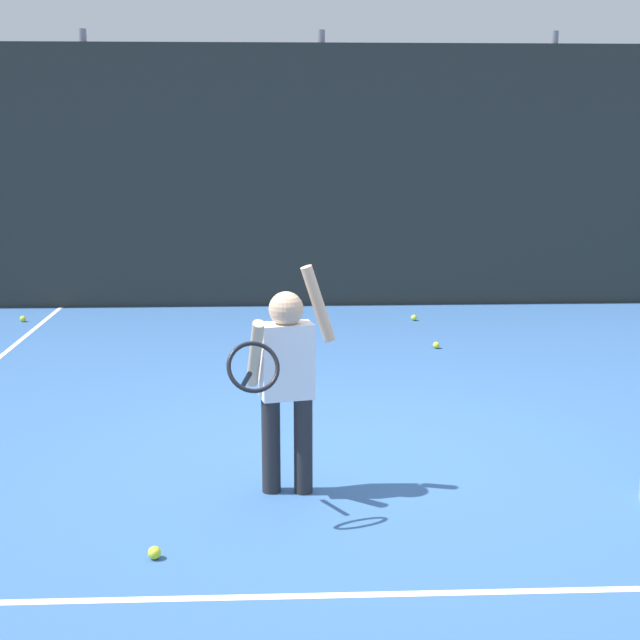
# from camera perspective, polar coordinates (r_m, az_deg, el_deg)

# --- Properties ---
(ground_plane) EXTENTS (20.00, 20.00, 0.00)m
(ground_plane) POSITION_cam_1_polar(r_m,az_deg,el_deg) (6.12, 2.32, -8.35)
(ground_plane) COLOR #335B93
(court_line_baseline) EXTENTS (9.00, 0.05, 0.00)m
(court_line_baseline) POSITION_cam_1_polar(r_m,az_deg,el_deg) (4.43, 4.40, -16.63)
(court_line_baseline) COLOR white
(court_line_baseline) RESTS_ON ground
(back_fence_windscreen) EXTENTS (11.30, 0.08, 3.09)m
(back_fence_windscreen) POSITION_cam_1_polar(r_m,az_deg,el_deg) (11.06, 0.08, 8.85)
(back_fence_windscreen) COLOR #282D2B
(back_fence_windscreen) RESTS_ON ground
(fence_post_1) EXTENTS (0.09, 0.09, 3.24)m
(fence_post_1) POSITION_cam_1_polar(r_m,az_deg,el_deg) (11.33, -14.14, 8.95)
(fence_post_1) COLOR slate
(fence_post_1) RESTS_ON ground
(fence_post_2) EXTENTS (0.09, 0.09, 3.24)m
(fence_post_2) POSITION_cam_1_polar(r_m,az_deg,el_deg) (11.11, 0.07, 9.25)
(fence_post_2) COLOR slate
(fence_post_2) RESTS_ON ground
(fence_post_3) EXTENTS (0.09, 0.09, 3.24)m
(fence_post_3) POSITION_cam_1_polar(r_m,az_deg,el_deg) (11.57, 13.98, 9.01)
(fence_post_3) COLOR slate
(fence_post_3) RESTS_ON ground
(tennis_player) EXTENTS (0.63, 0.68, 1.35)m
(tennis_player) POSITION_cam_1_polar(r_m,az_deg,el_deg) (5.28, -2.17, -3.38)
(tennis_player) COLOR #232326
(tennis_player) RESTS_ON ground
(tennis_ball_0) EXTENTS (0.07, 0.07, 0.07)m
(tennis_ball_0) POSITION_cam_1_polar(r_m,az_deg,el_deg) (4.79, -10.25, -14.04)
(tennis_ball_0) COLOR #CCE033
(tennis_ball_0) RESTS_ON ground
(tennis_ball_1) EXTENTS (0.07, 0.07, 0.07)m
(tennis_ball_1) POSITION_cam_1_polar(r_m,az_deg,el_deg) (10.35, 5.86, 0.14)
(tennis_ball_1) COLOR #CCE033
(tennis_ball_1) RESTS_ON ground
(tennis_ball_2) EXTENTS (0.07, 0.07, 0.07)m
(tennis_ball_2) POSITION_cam_1_polar(r_m,az_deg,el_deg) (10.76, -17.99, 0.07)
(tennis_ball_2) COLOR #CCE033
(tennis_ball_2) RESTS_ON ground
(tennis_ball_3) EXTENTS (0.07, 0.07, 0.07)m
(tennis_ball_3) POSITION_cam_1_polar(r_m,az_deg,el_deg) (9.06, 7.24, -1.56)
(tennis_ball_3) COLOR #CCE033
(tennis_ball_3) RESTS_ON ground
(tennis_ball_6) EXTENTS (0.07, 0.07, 0.07)m
(tennis_ball_6) POSITION_cam_1_polar(r_m,az_deg,el_deg) (9.59, -1.97, -0.74)
(tennis_ball_6) COLOR #CCE033
(tennis_ball_6) RESTS_ON ground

